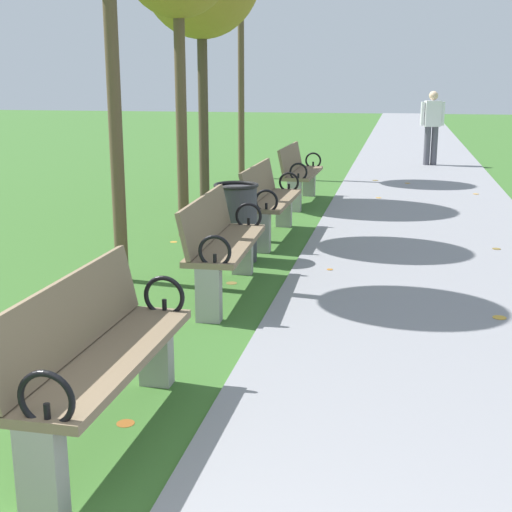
# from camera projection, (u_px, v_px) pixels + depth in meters

# --- Properties ---
(paved_walkway) EXTENTS (2.83, 44.00, 0.02)m
(paved_walkway) POSITION_uv_depth(u_px,v_px,m) (415.00, 154.00, 18.39)
(paved_walkway) COLOR gray
(paved_walkway) RESTS_ON ground
(park_bench_2) EXTENTS (0.49, 1.61, 0.90)m
(park_bench_2) POSITION_uv_depth(u_px,v_px,m) (98.00, 355.00, 3.83)
(park_bench_2) COLOR #7A664C
(park_bench_2) RESTS_ON ground
(park_bench_3) EXTENTS (0.52, 1.61, 0.90)m
(park_bench_3) POSITION_uv_depth(u_px,v_px,m) (221.00, 243.00, 6.43)
(park_bench_3) COLOR #7A664C
(park_bench_3) RESTS_ON ground
(park_bench_4) EXTENTS (0.49, 1.61, 0.90)m
(park_bench_4) POSITION_uv_depth(u_px,v_px,m) (269.00, 199.00, 8.73)
(park_bench_4) COLOR #7A664C
(park_bench_4) RESTS_ON ground
(park_bench_5) EXTENTS (0.51, 1.61, 0.90)m
(park_bench_5) POSITION_uv_depth(u_px,v_px,m) (299.00, 172.00, 11.21)
(park_bench_5) COLOR #7A664C
(park_bench_5) RESTS_ON ground
(pedestrian_walking) EXTENTS (0.52, 0.28, 1.62)m
(pedestrian_walking) POSITION_uv_depth(u_px,v_px,m) (432.00, 124.00, 15.89)
(pedestrian_walking) COLOR #4C4C56
(pedestrian_walking) RESTS_ON paved_walkway
(trash_bin) EXTENTS (0.48, 0.48, 0.84)m
(trash_bin) POSITION_uv_depth(u_px,v_px,m) (236.00, 222.00, 7.66)
(trash_bin) COLOR #38383D
(trash_bin) RESTS_ON ground
(scattered_leaves) EXTENTS (4.59, 14.35, 0.02)m
(scattered_leaves) POSITION_uv_depth(u_px,v_px,m) (263.00, 272.00, 7.28)
(scattered_leaves) COLOR #93511E
(scattered_leaves) RESTS_ON ground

